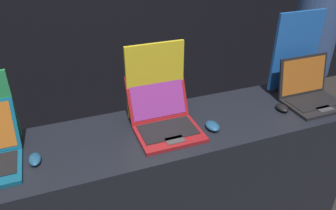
{
  "coord_description": "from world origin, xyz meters",
  "views": [
    {
      "loc": [
        -0.54,
        -1.15,
        1.97
      ],
      "look_at": [
        0.0,
        0.28,
        1.1
      ],
      "focal_mm": 35.0,
      "sensor_mm": 36.0,
      "label": 1
    }
  ],
  "objects": [
    {
      "name": "display_counter",
      "position": [
        0.0,
        0.28,
        0.47
      ],
      "size": [
        2.33,
        0.56,
        0.95
      ],
      "color": "black",
      "rests_on": "ground_plane"
    },
    {
      "name": "mouse_front",
      "position": [
        -0.7,
        0.23,
        0.97
      ],
      "size": [
        0.06,
        0.1,
        0.03
      ],
      "color": "navy",
      "rests_on": "display_counter"
    },
    {
      "name": "laptop_middle",
      "position": [
        -0.01,
        0.29,
        1.01
      ],
      "size": [
        0.35,
        0.39,
        0.27
      ],
      "color": "maroon",
      "rests_on": "display_counter"
    },
    {
      "name": "mouse_middle",
      "position": [
        0.23,
        0.19,
        0.97
      ],
      "size": [
        0.07,
        0.11,
        0.04
      ],
      "color": "navy",
      "rests_on": "display_counter"
    },
    {
      "name": "promo_stand_middle",
      "position": [
        -0.01,
        0.44,
        1.16
      ],
      "size": [
        0.34,
        0.07,
        0.45
      ],
      "color": "black",
      "rests_on": "display_counter"
    },
    {
      "name": "laptop_back",
      "position": [
        0.95,
        0.24,
        1.01
      ],
      "size": [
        0.36,
        0.31,
        0.27
      ],
      "color": "black",
      "rests_on": "display_counter"
    },
    {
      "name": "mouse_back",
      "position": [
        0.72,
        0.22,
        0.97
      ],
      "size": [
        0.06,
        0.1,
        0.03
      ],
      "color": "black",
      "rests_on": "display_counter"
    },
    {
      "name": "promo_stand_back",
      "position": [
        0.95,
        0.44,
        1.2
      ],
      "size": [
        0.35,
        0.07,
        0.53
      ],
      "color": "black",
      "rests_on": "display_counter"
    },
    {
      "name": "person_bystander",
      "position": [
        1.45,
        0.81,
        0.93
      ],
      "size": [
        0.34,
        0.34,
        1.78
      ],
      "color": "#282833",
      "rests_on": "ground_plane"
    }
  ]
}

